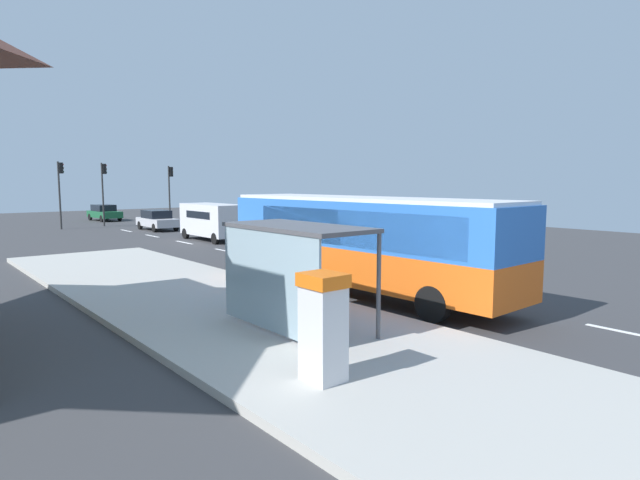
{
  "coord_description": "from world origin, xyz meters",
  "views": [
    {
      "loc": [
        -13.62,
        -10.72,
        3.72
      ],
      "look_at": [
        -1.0,
        4.51,
        1.5
      ],
      "focal_mm": 29.4,
      "sensor_mm": 36.0,
      "label": 1
    }
  ],
  "objects": [
    {
      "name": "ground_plane",
      "position": [
        0.0,
        14.0,
        -0.02
      ],
      "size": [
        56.0,
        92.0,
        0.04
      ],
      "primitive_type": "cube",
      "color": "#38383A"
    },
    {
      "name": "sidewalk_platform",
      "position": [
        -6.4,
        2.0,
        0.09
      ],
      "size": [
        6.2,
        30.0,
        0.18
      ],
      "primitive_type": "cube",
      "color": "#ADAAA3",
      "rests_on": "ground"
    },
    {
      "name": "lane_stripe_seg_0",
      "position": [
        0.25,
        -6.0,
        0.01
      ],
      "size": [
        0.16,
        2.2,
        0.01
      ],
      "primitive_type": "cube",
      "color": "silver",
      "rests_on": "ground"
    },
    {
      "name": "lane_stripe_seg_1",
      "position": [
        0.25,
        -1.0,
        0.01
      ],
      "size": [
        0.16,
        2.2,
        0.01
      ],
      "primitive_type": "cube",
      "color": "silver",
      "rests_on": "ground"
    },
    {
      "name": "lane_stripe_seg_2",
      "position": [
        0.25,
        4.0,
        0.01
      ],
      "size": [
        0.16,
        2.2,
        0.01
      ],
      "primitive_type": "cube",
      "color": "silver",
      "rests_on": "ground"
    },
    {
      "name": "lane_stripe_seg_3",
      "position": [
        0.25,
        9.0,
        0.01
      ],
      "size": [
        0.16,
        2.2,
        0.01
      ],
      "primitive_type": "cube",
      "color": "silver",
      "rests_on": "ground"
    },
    {
      "name": "lane_stripe_seg_4",
      "position": [
        0.25,
        14.0,
        0.01
      ],
      "size": [
        0.16,
        2.2,
        0.01
      ],
      "primitive_type": "cube",
      "color": "silver",
      "rests_on": "ground"
    },
    {
      "name": "lane_stripe_seg_5",
      "position": [
        0.25,
        19.0,
        0.01
      ],
      "size": [
        0.16,
        2.2,
        0.01
      ],
      "primitive_type": "cube",
      "color": "silver",
      "rests_on": "ground"
    },
    {
      "name": "lane_stripe_seg_6",
      "position": [
        0.25,
        24.0,
        0.01
      ],
      "size": [
        0.16,
        2.2,
        0.01
      ],
      "primitive_type": "cube",
      "color": "silver",
      "rests_on": "ground"
    },
    {
      "name": "lane_stripe_seg_7",
      "position": [
        0.25,
        29.0,
        0.01
      ],
      "size": [
        0.16,
        2.2,
        0.01
      ],
      "primitive_type": "cube",
      "color": "silver",
      "rests_on": "ground"
    },
    {
      "name": "bus",
      "position": [
        -1.71,
        1.53,
        1.84
      ],
      "size": [
        2.82,
        11.08,
        3.21
      ],
      "color": "orange",
      "rests_on": "ground"
    },
    {
      "name": "white_van",
      "position": [
        2.2,
        19.03,
        1.34
      ],
      "size": [
        2.05,
        5.2,
        2.3
      ],
      "color": "silver",
      "rests_on": "ground"
    },
    {
      "name": "sedan_near",
      "position": [
        2.3,
        40.64,
        0.79
      ],
      "size": [
        2.04,
        4.49,
        1.52
      ],
      "color": "#195933",
      "rests_on": "ground"
    },
    {
      "name": "sedan_far",
      "position": [
        2.3,
        28.06,
        0.79
      ],
      "size": [
        1.91,
        4.43,
        1.52
      ],
      "color": "#B7B7BC",
      "rests_on": "ground"
    },
    {
      "name": "ticket_machine",
      "position": [
        -7.82,
        -3.81,
        1.17
      ],
      "size": [
        0.66,
        0.76,
        1.94
      ],
      "color": "silver",
      "rests_on": "sidewalk_platform"
    },
    {
      "name": "recycling_bin_green",
      "position": [
        -4.2,
        1.55,
        0.66
      ],
      "size": [
        0.52,
        0.52,
        0.95
      ],
      "primitive_type": "cylinder",
      "color": "green",
      "rests_on": "sidewalk_platform"
    },
    {
      "name": "recycling_bin_yellow",
      "position": [
        -4.2,
        2.25,
        0.66
      ],
      "size": [
        0.52,
        0.52,
        0.95
      ],
      "primitive_type": "cylinder",
      "color": "yellow",
      "rests_on": "sidewalk_platform"
    },
    {
      "name": "recycling_bin_orange",
      "position": [
        -4.2,
        2.95,
        0.66
      ],
      "size": [
        0.52,
        0.52,
        0.95
      ],
      "primitive_type": "cylinder",
      "color": "orange",
      "rests_on": "sidewalk_platform"
    },
    {
      "name": "recycling_bin_blue",
      "position": [
        -4.2,
        3.65,
        0.66
      ],
      "size": [
        0.52,
        0.52,
        0.95
      ],
      "primitive_type": "cylinder",
      "color": "blue",
      "rests_on": "sidewalk_platform"
    },
    {
      "name": "traffic_light_near_side",
      "position": [
        5.5,
        32.75,
        3.35
      ],
      "size": [
        0.49,
        0.28,
        5.04
      ],
      "color": "#2D2D2D",
      "rests_on": "ground"
    },
    {
      "name": "traffic_light_far_side",
      "position": [
        -3.1,
        33.55,
        3.48
      ],
      "size": [
        0.49,
        0.28,
        5.25
      ],
      "color": "#2D2D2D",
      "rests_on": "ground"
    },
    {
      "name": "traffic_light_median",
      "position": [
        0.4,
        34.35,
        3.47
      ],
      "size": [
        0.49,
        0.28,
        5.25
      ],
      "color": "#2D2D2D",
      "rests_on": "ground"
    },
    {
      "name": "bus_shelter",
      "position": [
        -6.41,
        -0.78,
        2.1
      ],
      "size": [
        1.8,
        4.0,
        2.5
      ],
      "color": "#4C4C51",
      "rests_on": "sidewalk_platform"
    }
  ]
}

